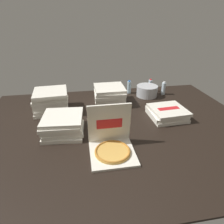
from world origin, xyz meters
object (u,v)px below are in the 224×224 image
pizza_stack_center_far (167,113)px  pizza_stack_left_near (110,95)px  pizza_stack_right_mid (51,101)px  ice_bucket (147,91)px  water_bottle_1 (150,86)px  open_pizza_box (112,144)px  water_bottle_2 (163,88)px  water_bottle_0 (129,87)px  pizza_stack_left_far (63,124)px

pizza_stack_center_far → pizza_stack_left_near: bearing=138.8°
pizza_stack_right_mid → ice_bucket: pizza_stack_right_mid is taller
pizza_stack_center_far → water_bottle_1: size_ratio=2.12×
open_pizza_box → ice_bucket: size_ratio=1.34×
pizza_stack_right_mid → ice_bucket: 1.44m
open_pizza_box → water_bottle_2: open_pizza_box is taller
pizza_stack_center_far → water_bottle_1: bearing=84.0°
open_pizza_box → water_bottle_0: bearing=69.7°
pizza_stack_left_far → pizza_stack_left_near: (0.62, 0.69, 0.02)m
water_bottle_1 → water_bottle_2: (0.16, -0.16, 0.00)m
water_bottle_1 → pizza_stack_left_far: bearing=-142.4°
open_pizza_box → pizza_stack_left_near: bearing=81.9°
open_pizza_box → ice_bucket: (0.77, 1.26, 0.00)m
water_bottle_2 → pizza_stack_center_far: bearing=-109.4°
pizza_stack_right_mid → water_bottle_2: (1.69, 0.29, -0.04)m
pizza_stack_center_far → water_bottle_0: size_ratio=2.12×
pizza_stack_center_far → water_bottle_0: water_bottle_0 is taller
water_bottle_0 → water_bottle_1: (0.36, 0.02, 0.00)m
pizza_stack_center_far → pizza_stack_right_mid: pizza_stack_right_mid is taller
pizza_stack_left_far → water_bottle_2: bearing=30.0°
pizza_stack_left_near → ice_bucket: pizza_stack_left_near is taller
pizza_stack_left_near → water_bottle_1: bearing=25.1°
pizza_stack_center_far → pizza_stack_left_far: size_ratio=0.95×
water_bottle_1 → water_bottle_2: same height
open_pizza_box → pizza_stack_left_near: size_ratio=0.95×
ice_bucket → water_bottle_1: water_bottle_1 is taller
pizza_stack_center_far → water_bottle_2: size_ratio=2.12×
ice_bucket → open_pizza_box: bearing=-121.5°
ice_bucket → water_bottle_2: size_ratio=1.54×
pizza_stack_center_far → pizza_stack_right_mid: bearing=162.9°
open_pizza_box → pizza_stack_left_near: open_pizza_box is taller
pizza_stack_left_far → ice_bucket: size_ratio=1.45×
pizza_stack_center_far → water_bottle_2: bearing=70.6°
ice_bucket → water_bottle_1: bearing=57.9°
pizza_stack_left_far → water_bottle_2: water_bottle_2 is taller
open_pizza_box → water_bottle_1: (0.88, 1.44, 0.02)m
pizza_stack_left_near → water_bottle_2: 0.91m
pizza_stack_left_far → water_bottle_2: 1.74m
pizza_stack_right_mid → water_bottle_0: pizza_stack_right_mid is taller
pizza_stack_left_far → water_bottle_0: water_bottle_0 is taller
pizza_stack_center_far → pizza_stack_left_near: (-0.63, 0.55, 0.06)m
pizza_stack_left_far → pizza_stack_right_mid: 0.61m
pizza_stack_center_far → water_bottle_0: bearing=106.8°
pizza_stack_center_far → pizza_stack_left_far: pizza_stack_left_far is taller
pizza_stack_left_near → water_bottle_0: size_ratio=2.18×
pizza_stack_left_far → pizza_stack_right_mid: (-0.18, 0.58, 0.04)m
pizza_stack_left_far → pizza_stack_left_near: bearing=48.3°
water_bottle_0 → open_pizza_box: bearing=-110.3°
pizza_stack_center_far → pizza_stack_left_far: (-1.25, -0.14, 0.04)m
pizza_stack_center_far → pizza_stack_right_mid: 1.50m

